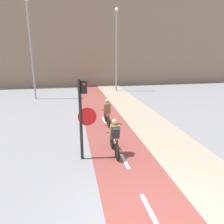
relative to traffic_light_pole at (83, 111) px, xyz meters
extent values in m
plane|color=gray|center=(1.43, -3.53, -1.86)|extent=(120.00, 120.00, 0.00)
cube|color=brown|center=(1.43, -3.53, -1.85)|extent=(2.32, 60.00, 0.02)
cube|color=white|center=(1.43, -3.03, -1.84)|extent=(0.12, 1.10, 0.00)
cube|color=white|center=(1.43, -0.53, -1.84)|extent=(0.12, 1.10, 0.00)
cube|color=white|center=(1.43, 1.97, -1.84)|extent=(0.12, 1.10, 0.00)
cube|color=white|center=(1.43, 4.47, -1.84)|extent=(0.12, 1.10, 0.00)
cube|color=#89705B|center=(1.43, 19.91, 3.92)|extent=(60.00, 5.00, 11.56)
cylinder|color=black|center=(-0.09, 0.00, -0.36)|extent=(0.11, 0.11, 2.99)
cube|color=black|center=(0.07, 0.00, 0.86)|extent=(0.20, 0.20, 0.44)
sphere|color=red|center=(0.07, -0.11, 0.97)|extent=(0.09, 0.09, 0.09)
cone|color=red|center=(0.15, 0.00, -0.21)|extent=(0.67, 0.01, 0.67)
cone|color=silver|center=(0.15, 0.00, -0.21)|extent=(0.60, 0.02, 0.60)
cylinder|color=gray|center=(-3.29, 11.26, 1.90)|extent=(0.14, 0.14, 7.52)
cylinder|color=gray|center=(4.06, 13.50, 1.82)|extent=(0.14, 0.14, 7.35)
sphere|color=silver|center=(4.06, 13.50, 5.60)|extent=(0.36, 0.36, 0.36)
cylinder|color=black|center=(1.19, -0.31, -1.55)|extent=(0.07, 0.61, 0.61)
cylinder|color=black|center=(1.19, 0.72, -1.55)|extent=(0.07, 0.61, 0.61)
cylinder|color=black|center=(1.19, 0.40, -1.39)|extent=(0.04, 0.65, 0.38)
cylinder|color=black|center=(1.19, -0.07, -1.38)|extent=(0.04, 0.34, 0.41)
cylinder|color=black|center=(1.19, 0.24, -1.20)|extent=(0.04, 0.95, 0.07)
cylinder|color=black|center=(1.19, -0.11, -1.56)|extent=(0.04, 0.39, 0.05)
cylinder|color=black|center=(1.19, 0.72, -1.17)|extent=(0.46, 0.03, 0.03)
cube|color=brown|center=(1.19, 0.13, -0.90)|extent=(0.36, 0.31, 0.59)
sphere|color=tan|center=(1.19, 0.17, -0.53)|extent=(0.22, 0.22, 0.22)
cylinder|color=#232328|center=(1.09, 0.10, -1.33)|extent=(0.04, 0.07, 0.39)
cylinder|color=#232328|center=(1.29, 0.10, -1.33)|extent=(0.04, 0.07, 0.39)
cube|color=#28282D|center=(1.19, -0.05, -0.88)|extent=(0.28, 0.23, 0.39)
cylinder|color=black|center=(1.49, 3.25, -1.56)|extent=(0.07, 0.60, 0.60)
cylinder|color=black|center=(1.49, 4.23, -1.56)|extent=(0.07, 0.60, 0.60)
cylinder|color=maroon|center=(1.49, 3.92, -1.40)|extent=(0.04, 0.63, 0.38)
cylinder|color=maroon|center=(1.49, 3.47, -1.38)|extent=(0.04, 0.32, 0.40)
cylinder|color=maroon|center=(1.49, 3.78, -1.21)|extent=(0.04, 0.90, 0.07)
cylinder|color=maroon|center=(1.49, 3.43, -1.56)|extent=(0.04, 0.37, 0.05)
cylinder|color=black|center=(1.49, 4.23, -1.17)|extent=(0.46, 0.03, 0.03)
cube|color=brown|center=(1.49, 3.67, -0.91)|extent=(0.36, 0.31, 0.59)
sphere|color=tan|center=(1.49, 3.71, -0.54)|extent=(0.22, 0.22, 0.22)
cylinder|color=#232328|center=(1.39, 3.64, -1.33)|extent=(0.04, 0.07, 0.38)
cylinder|color=#232328|center=(1.59, 3.64, -1.33)|extent=(0.04, 0.07, 0.38)
camera|label=1|loc=(-0.39, -7.50, 2.08)|focal=35.00mm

